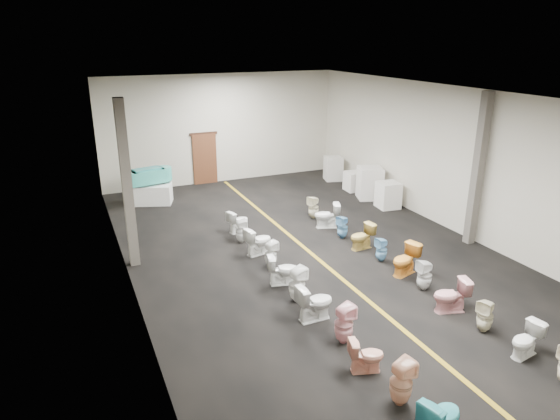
{
  "coord_description": "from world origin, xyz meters",
  "views": [
    {
      "loc": [
        -6.09,
        -11.99,
        5.93
      ],
      "look_at": [
        -0.4,
        1.0,
        0.96
      ],
      "focal_mm": 32.0,
      "sensor_mm": 36.0,
      "label": 1
    }
  ],
  "objects_px": {
    "toilet_right_1": "(526,340)",
    "toilet_right_10": "(314,207)",
    "toilet_left_3": "(344,324)",
    "toilet_left_10": "(238,221)",
    "appliance_crate_d": "(333,169)",
    "bathtub": "(148,176)",
    "toilet_right_8": "(343,227)",
    "toilet_right_5": "(405,260)",
    "toilet_left_1": "(401,383)",
    "toilet_left_4": "(315,302)",
    "toilet_left_6": "(283,270)",
    "toilet_left_8": "(258,241)",
    "toilet_left_0": "(441,418)",
    "toilet_left_7": "(271,254)",
    "appliance_crate_c": "(354,181)",
    "appliance_crate_b": "(370,183)",
    "toilet_right_2": "(485,316)",
    "toilet_left_5": "(297,284)",
    "toilet_left_2": "(366,355)",
    "toilet_left_9": "(241,231)",
    "toilet_right_3": "(451,296)",
    "toilet_right_9": "(327,215)",
    "display_table": "(149,194)",
    "appliance_crate_a": "(388,195)",
    "toilet_right_7": "(362,237)",
    "toilet_right_4": "(425,275)",
    "toilet_right_6": "(382,250)"
  },
  "relations": [
    {
      "from": "toilet_left_8",
      "to": "toilet_left_5",
      "type": "bearing_deg",
      "value": 164.26
    },
    {
      "from": "toilet_left_2",
      "to": "toilet_right_2",
      "type": "distance_m",
      "value": 3.02
    },
    {
      "from": "toilet_right_1",
      "to": "toilet_right_7",
      "type": "bearing_deg",
      "value": 171.69
    },
    {
      "from": "appliance_crate_a",
      "to": "toilet_left_9",
      "type": "xyz_separation_m",
      "value": [
        -5.97,
        -0.93,
        -0.11
      ]
    },
    {
      "from": "toilet_left_2",
      "to": "toilet_right_4",
      "type": "height_order",
      "value": "toilet_right_4"
    },
    {
      "from": "display_table",
      "to": "toilet_right_9",
      "type": "xyz_separation_m",
      "value": [
        4.86,
        -4.82,
        0.05
      ]
    },
    {
      "from": "toilet_left_3",
      "to": "toilet_right_1",
      "type": "distance_m",
      "value": 3.52
    },
    {
      "from": "toilet_left_3",
      "to": "toilet_left_6",
      "type": "distance_m",
      "value": 2.83
    },
    {
      "from": "toilet_left_4",
      "to": "toilet_left_9",
      "type": "bearing_deg",
      "value": -1.05
    },
    {
      "from": "toilet_left_1",
      "to": "toilet_left_4",
      "type": "distance_m",
      "value": 2.97
    },
    {
      "from": "appliance_crate_a",
      "to": "toilet_left_5",
      "type": "xyz_separation_m",
      "value": [
        -5.94,
        -4.81,
        -0.04
      ]
    },
    {
      "from": "toilet_left_3",
      "to": "toilet_right_1",
      "type": "bearing_deg",
      "value": -131.86
    },
    {
      "from": "toilet_right_1",
      "to": "toilet_right_2",
      "type": "bearing_deg",
      "value": 175.51
    },
    {
      "from": "toilet_left_7",
      "to": "toilet_left_10",
      "type": "relative_size",
      "value": 1.02
    },
    {
      "from": "appliance_crate_a",
      "to": "toilet_right_6",
      "type": "bearing_deg",
      "value": -127.3
    },
    {
      "from": "toilet_right_5",
      "to": "bathtub",
      "type": "bearing_deg",
      "value": -166.53
    },
    {
      "from": "toilet_right_1",
      "to": "toilet_left_3",
      "type": "bearing_deg",
      "value": -130.47
    },
    {
      "from": "toilet_left_0",
      "to": "toilet_left_7",
      "type": "height_order",
      "value": "toilet_left_0"
    },
    {
      "from": "toilet_left_4",
      "to": "toilet_right_10",
      "type": "relative_size",
      "value": 1.07
    },
    {
      "from": "display_table",
      "to": "toilet_left_6",
      "type": "xyz_separation_m",
      "value": [
        1.96,
        -7.83,
        0.03
      ]
    },
    {
      "from": "toilet_left_1",
      "to": "toilet_left_8",
      "type": "relative_size",
      "value": 1.05
    },
    {
      "from": "toilet_right_1",
      "to": "toilet_right_10",
      "type": "bearing_deg",
      "value": 172.1
    },
    {
      "from": "toilet_left_6",
      "to": "toilet_left_8",
      "type": "xyz_separation_m",
      "value": [
        0.1,
        1.94,
        0.02
      ]
    },
    {
      "from": "toilet_left_7",
      "to": "toilet_right_3",
      "type": "bearing_deg",
      "value": -161.72
    },
    {
      "from": "toilet_left_1",
      "to": "toilet_left_2",
      "type": "relative_size",
      "value": 1.27
    },
    {
      "from": "toilet_left_7",
      "to": "toilet_left_8",
      "type": "xyz_separation_m",
      "value": [
        -0.01,
        0.91,
        0.04
      ]
    },
    {
      "from": "toilet_left_10",
      "to": "appliance_crate_d",
      "type": "bearing_deg",
      "value": -73.42
    },
    {
      "from": "toilet_right_8",
      "to": "toilet_left_6",
      "type": "bearing_deg",
      "value": -74.6
    },
    {
      "from": "appliance_crate_c",
      "to": "toilet_left_4",
      "type": "distance_m",
      "value": 9.97
    },
    {
      "from": "toilet_right_8",
      "to": "toilet_right_10",
      "type": "relative_size",
      "value": 0.92
    },
    {
      "from": "appliance_crate_b",
      "to": "appliance_crate_d",
      "type": "xyz_separation_m",
      "value": [
        0.0,
        2.82,
        -0.1
      ]
    },
    {
      "from": "toilet_left_1",
      "to": "toilet_right_5",
      "type": "xyz_separation_m",
      "value": [
        3.08,
        3.97,
        -0.01
      ]
    },
    {
      "from": "appliance_crate_b",
      "to": "toilet_right_2",
      "type": "relative_size",
      "value": 1.62
    },
    {
      "from": "toilet_left_9",
      "to": "toilet_right_3",
      "type": "relative_size",
      "value": 0.9
    },
    {
      "from": "toilet_left_3",
      "to": "toilet_left_4",
      "type": "xyz_separation_m",
      "value": [
        -0.13,
        1.02,
        -0.01
      ]
    },
    {
      "from": "toilet_left_2",
      "to": "toilet_right_9",
      "type": "distance_m",
      "value": 7.39
    },
    {
      "from": "appliance_crate_d",
      "to": "toilet_left_4",
      "type": "bearing_deg",
      "value": -121.44
    },
    {
      "from": "toilet_left_5",
      "to": "toilet_right_1",
      "type": "bearing_deg",
      "value": -153.86
    },
    {
      "from": "toilet_left_9",
      "to": "toilet_right_1",
      "type": "relative_size",
      "value": 1.03
    },
    {
      "from": "toilet_right_1",
      "to": "toilet_right_5",
      "type": "relative_size",
      "value": 0.85
    },
    {
      "from": "appliance_crate_a",
      "to": "toilet_left_2",
      "type": "xyz_separation_m",
      "value": [
        -5.9,
        -7.67,
        -0.14
      ]
    },
    {
      "from": "appliance_crate_b",
      "to": "toilet_right_10",
      "type": "xyz_separation_m",
      "value": [
        -3.0,
        -1.14,
        -0.21
      ]
    },
    {
      "from": "toilet_right_9",
      "to": "display_table",
      "type": "bearing_deg",
      "value": -114.12
    },
    {
      "from": "appliance_crate_c",
      "to": "toilet_left_2",
      "type": "xyz_separation_m",
      "value": [
        -5.9,
        -10.0,
        -0.05
      ]
    },
    {
      "from": "appliance_crate_b",
      "to": "toilet_right_1",
      "type": "bearing_deg",
      "value": -106.02
    },
    {
      "from": "toilet_right_7",
      "to": "bathtub",
      "type": "bearing_deg",
      "value": -149.9
    },
    {
      "from": "toilet_left_10",
      "to": "toilet_right_1",
      "type": "distance_m",
      "value": 8.96
    },
    {
      "from": "display_table",
      "to": "bathtub",
      "type": "height_order",
      "value": "bathtub"
    },
    {
      "from": "bathtub",
      "to": "toilet_right_8",
      "type": "relative_size",
      "value": 2.54
    },
    {
      "from": "toilet_left_10",
      "to": "toilet_right_5",
      "type": "bearing_deg",
      "value": -165.81
    }
  ]
}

